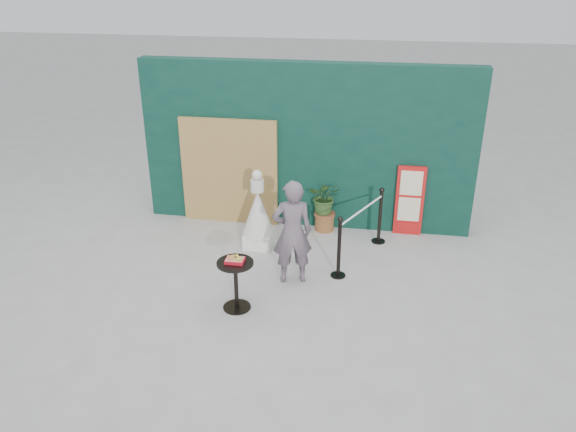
{
  "coord_description": "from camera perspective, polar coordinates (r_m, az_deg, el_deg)",
  "views": [
    {
      "loc": [
        1.32,
        -6.48,
        4.58
      ],
      "look_at": [
        0.0,
        1.2,
        1.0
      ],
      "focal_mm": 35.0,
      "sensor_mm": 36.0,
      "label": 1
    }
  ],
  "objects": [
    {
      "name": "ground",
      "position": [
        8.04,
        -1.47,
        -10.04
      ],
      "size": [
        60.0,
        60.0,
        0.0
      ],
      "primitive_type": "plane",
      "color": "#ADAAA5",
      "rests_on": "ground"
    },
    {
      "name": "back_wall",
      "position": [
        10.19,
        1.87,
        7.08
      ],
      "size": [
        6.0,
        0.3,
        3.0
      ],
      "primitive_type": "cube",
      "color": "#0A2D25",
      "rests_on": "ground"
    },
    {
      "name": "bamboo_fence",
      "position": [
        10.44,
        -5.99,
        4.48
      ],
      "size": [
        1.8,
        0.08,
        2.0
      ],
      "primitive_type": "cube",
      "color": "tan",
      "rests_on": "ground"
    },
    {
      "name": "woman",
      "position": [
        8.44,
        0.43,
        -1.67
      ],
      "size": [
        0.69,
        0.55,
        1.67
      ],
      "primitive_type": "imported",
      "rotation": [
        0.0,
        0.0,
        3.42
      ],
      "color": "#675862",
      "rests_on": "ground"
    },
    {
      "name": "menu_board",
      "position": [
        10.23,
        12.24,
        1.51
      ],
      "size": [
        0.5,
        0.07,
        1.3
      ],
      "color": "red",
      "rests_on": "ground"
    },
    {
      "name": "statue",
      "position": [
        9.61,
        -3.06,
        0.02
      ],
      "size": [
        0.55,
        0.55,
        1.41
      ],
      "color": "white",
      "rests_on": "ground"
    },
    {
      "name": "cafe_table",
      "position": [
        7.96,
        -5.33,
        -6.27
      ],
      "size": [
        0.52,
        0.52,
        0.75
      ],
      "color": "black",
      "rests_on": "ground"
    },
    {
      "name": "food_basket",
      "position": [
        7.82,
        -5.4,
        -4.45
      ],
      "size": [
        0.26,
        0.19,
        0.11
      ],
      "color": "red",
      "rests_on": "cafe_table"
    },
    {
      "name": "planter",
      "position": [
        10.21,
        3.78,
        1.49
      ],
      "size": [
        0.58,
        0.5,
        0.98
      ],
      "color": "brown",
      "rests_on": "ground"
    },
    {
      "name": "stanchion_barrier",
      "position": [
        9.31,
        7.4,
        -1.56
      ],
      "size": [
        0.84,
        1.54,
        1.03
      ],
      "color": "black",
      "rests_on": "ground"
    }
  ]
}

